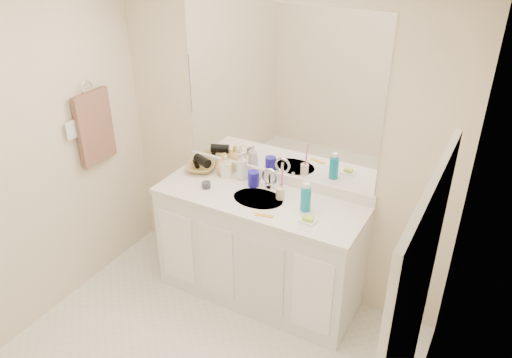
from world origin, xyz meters
The scene contains 25 objects.
wall_back centered at (0.00, 1.30, 1.20)m, with size 2.60×0.02×2.40m, color beige.
wall_left centered at (-1.30, 0.00, 1.20)m, with size 0.02×2.60×2.40m, color beige.
wall_right centered at (1.30, 0.00, 1.20)m, with size 0.02×2.60×2.40m, color beige.
vanity_cabinet centered at (0.00, 1.02, 0.42)m, with size 1.50×0.55×0.85m, color silver.
countertop centered at (0.00, 1.02, 0.86)m, with size 1.52×0.57×0.03m, color silver.
backsplash centered at (0.00, 1.29, 0.92)m, with size 1.52×0.03×0.08m, color white.
sink_basin centered at (0.00, 1.00, 0.87)m, with size 0.37×0.37×0.02m, color beige.
faucet centered at (0.00, 1.18, 0.94)m, with size 0.02×0.02×0.11m, color silver.
mirror centered at (0.00, 1.29, 1.56)m, with size 1.48×0.01×1.20m, color white.
blue_mug centered at (-0.12, 1.15, 0.94)m, with size 0.08×0.08×0.11m, color #20179E.
tan_cup centered at (0.14, 1.08, 0.92)m, with size 0.06×0.06×0.08m, color beige.
toothbrush centered at (0.15, 1.08, 1.03)m, with size 0.01×0.01×0.22m, color #F54090.
mouthwash_bottle centered at (0.35, 1.03, 0.96)m, with size 0.07×0.07×0.17m, color #0C7F97.
soap_dish centered at (0.43, 0.90, 0.89)m, with size 0.11×0.08×0.01m, color white.
green_soap centered at (0.43, 0.90, 0.90)m, with size 0.07×0.05×0.02m, color #B0D133.
orange_comb centered at (0.14, 0.83, 0.88)m, with size 0.13×0.03×0.01m, color gold.
dark_jar centered at (-0.40, 0.96, 0.90)m, with size 0.06×0.06×0.05m, color #333339.
soap_bottle_white centered at (-0.24, 1.21, 0.99)m, with size 0.08×0.08×0.22m, color silver.
soap_bottle_cream centered at (-0.37, 1.18, 0.97)m, with size 0.08×0.08×0.17m, color beige.
soap_bottle_yellow centered at (-0.40, 1.21, 0.97)m, with size 0.13×0.13×0.17m, color #E0AA57.
wicker_basket centered at (-0.59, 1.16, 0.91)m, with size 0.23×0.23×0.06m, color #A98844.
hair_dryer centered at (-0.57, 1.16, 0.97)m, with size 0.07×0.07×0.14m, color black.
towel_ring centered at (-1.27, 0.77, 1.55)m, with size 0.11×0.11×0.01m, color silver.
hand_towel centered at (-1.25, 0.77, 1.25)m, with size 0.04×0.32×0.55m, color brown.
switch_plate centered at (-1.27, 0.57, 1.30)m, with size 0.01×0.09×0.13m, color silver.
Camera 1 is at (1.44, -1.65, 2.68)m, focal length 35.00 mm.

